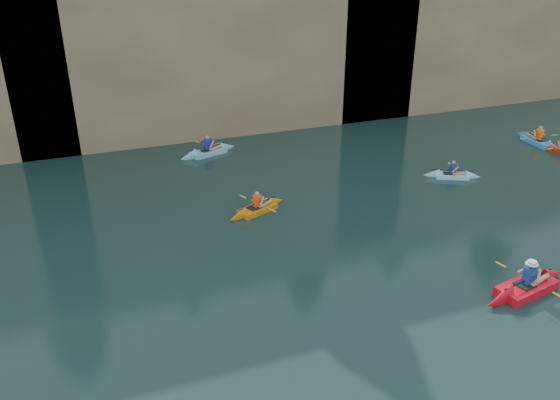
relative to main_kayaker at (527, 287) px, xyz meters
name	(u,v)px	position (x,y,z in m)	size (l,w,h in m)	color
ground	(410,387)	(-6.00, -2.30, -0.19)	(160.00, 160.00, 0.00)	black
cliff	(170,18)	(-6.00, 27.70, 5.81)	(70.00, 16.00, 12.00)	tan
cliff_slab_center	(229,36)	(-4.00, 20.30, 5.51)	(24.00, 2.40, 11.40)	#9F8360
cliff_slab_east	(502,33)	(16.00, 20.30, 4.73)	(26.00, 2.40, 9.84)	#9F8360
sea_cave_center	(133,119)	(-10.00, 19.65, 1.41)	(3.50, 1.00, 3.20)	black
sea_cave_east	(354,86)	(4.00, 19.65, 2.06)	(5.00, 1.00, 4.50)	black
main_kayaker	(527,287)	(0.00, 0.00, 0.00)	(3.95, 2.57, 1.44)	red
kayaker_orange	(257,209)	(-6.31, 8.92, -0.05)	(3.11, 2.18, 1.17)	orange
kayaker_ltblue_near	(452,175)	(3.93, 9.07, -0.05)	(2.78, 1.99, 1.10)	#98E7FF
kayaker_ltblue_mid	(208,152)	(-6.47, 16.70, -0.03)	(3.59, 2.51, 1.34)	#80BED6
kayaker_blue_east	(538,141)	(11.80, 11.49, -0.03)	(2.58, 3.76, 1.32)	#449EE9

